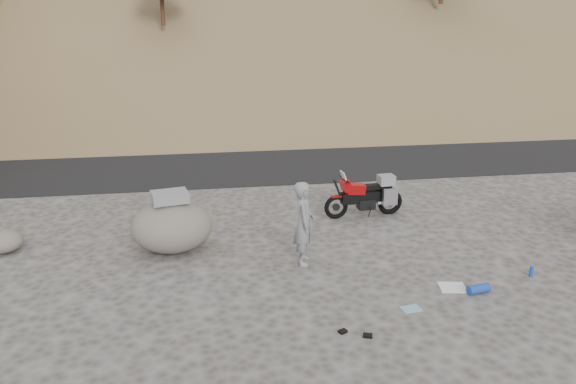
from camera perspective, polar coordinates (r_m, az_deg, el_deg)
name	(u,v)px	position (r m, az deg, el deg)	size (l,w,h in m)	color
ground	(345,268)	(11.24, 5.79, -7.66)	(140.00, 140.00, 0.00)	#474441
road	(281,155)	(19.57, -0.72, 3.77)	(120.00, 7.00, 0.05)	black
motorcycle	(368,196)	(13.82, 8.09, -0.40)	(2.03, 0.70, 1.21)	black
man	(303,262)	(11.41, 1.58, -7.16)	(0.62, 0.41, 1.70)	gray
boulder	(172,226)	(11.98, -11.72, -3.36)	(1.68, 1.43, 1.27)	#605952
small_rock	(3,241)	(13.20, -26.97, -4.50)	(0.82, 0.75, 0.47)	#605952
gear_white_cloth	(453,287)	(10.86, 16.38, -9.28)	(0.47, 0.42, 0.02)	white
gear_blue_mat	(479,289)	(10.78, 18.79, -9.30)	(0.17, 0.17, 0.42)	#1B3FA7
gear_bottle	(531,272)	(11.75, 23.48, -7.42)	(0.08, 0.08, 0.21)	#1B3FA7
gear_glove_a	(368,336)	(9.12, 8.10, -14.24)	(0.15, 0.10, 0.04)	black
gear_glove_b	(343,331)	(9.18, 5.59, -13.91)	(0.13, 0.10, 0.04)	black
gear_blue_cloth	(411,309)	(9.99, 12.39, -11.51)	(0.33, 0.24, 0.01)	#7FACC4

